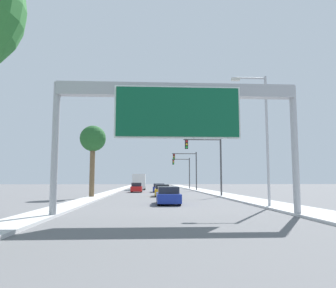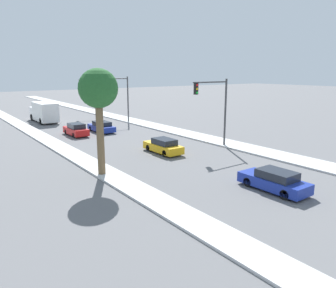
% 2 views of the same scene
% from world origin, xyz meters
% --- Properties ---
extents(sidewalk_right, '(3.00, 120.00, 0.15)m').
position_xyz_m(sidewalk_right, '(7.75, 60.00, 0.07)').
color(sidewalk_right, '#BDBDBD').
rests_on(sidewalk_right, ground).
extents(median_strip_left, '(2.00, 120.00, 0.15)m').
position_xyz_m(median_strip_left, '(-7.25, 60.00, 0.07)').
color(median_strip_left, '#BDBDBD').
rests_on(median_strip_left, ground).
extents(sign_gantry, '(13.26, 0.73, 7.14)m').
position_xyz_m(sign_gantry, '(0.00, 17.88, 5.79)').
color(sign_gantry, '#9EA0A5').
rests_on(sign_gantry, ground).
extents(car_mid_right, '(1.88, 4.57, 1.36)m').
position_xyz_m(car_mid_right, '(0.00, 53.00, 0.65)').
color(car_mid_right, navy).
rests_on(car_mid_right, ground).
extents(car_near_left, '(1.71, 4.43, 1.40)m').
position_xyz_m(car_near_left, '(0.00, 39.39, 0.66)').
color(car_near_left, gold).
rests_on(car_near_left, ground).
extents(car_far_right, '(1.80, 4.61, 1.39)m').
position_xyz_m(car_far_right, '(0.00, 26.95, 0.66)').
color(car_far_right, navy).
rests_on(car_far_right, ground).
extents(car_far_center, '(1.71, 4.32, 1.49)m').
position_xyz_m(car_far_center, '(-3.50, 52.63, 0.70)').
color(car_far_center, red).
rests_on(car_far_center, ground).
extents(truck_box_primary, '(2.42, 7.72, 3.03)m').
position_xyz_m(truck_box_primary, '(-3.50, 65.65, 1.55)').
color(truck_box_primary, white).
rests_on(truck_box_primary, ground).
extents(traffic_light_near_intersection, '(4.43, 0.32, 6.88)m').
position_xyz_m(traffic_light_near_intersection, '(5.43, 38.00, 4.60)').
color(traffic_light_near_intersection, '#3D3D3F').
rests_on(traffic_light_near_intersection, ground).
extents(traffic_light_mid_block, '(4.40, 0.32, 6.84)m').
position_xyz_m(traffic_light_mid_block, '(5.44, 58.00, 4.58)').
color(traffic_light_mid_block, '#3D3D3F').
rests_on(traffic_light_mid_block, ground).
extents(traffic_light_far_intersection, '(3.73, 0.32, 6.47)m').
position_xyz_m(traffic_light_far_intersection, '(5.63, 68.00, 4.30)').
color(traffic_light_far_intersection, '#3D3D3F').
rests_on(traffic_light_far_intersection, ground).
extents(palm_tree_background, '(2.81, 2.81, 7.84)m').
position_xyz_m(palm_tree_background, '(-7.69, 36.48, 6.19)').
color(palm_tree_background, brown).
rests_on(palm_tree_background, ground).
extents(street_lamp_right, '(2.57, 0.28, 9.39)m').
position_xyz_m(street_lamp_right, '(6.56, 23.21, 5.48)').
color(street_lamp_right, '#9EA0A5').
rests_on(street_lamp_right, ground).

